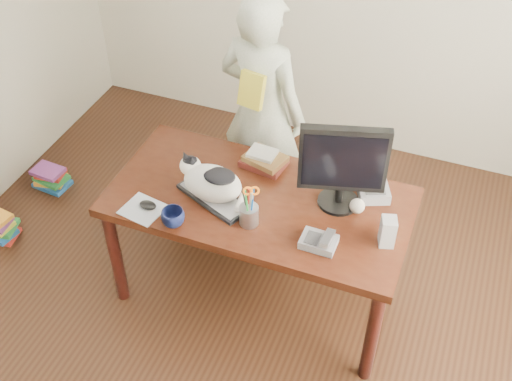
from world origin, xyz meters
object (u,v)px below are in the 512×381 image
object	(u,v)px
cat	(211,181)
speaker	(388,232)
baseball	(357,206)
book_stack	(264,160)
coffee_mug	(173,218)
book_pile_b	(51,178)
phone	(320,241)
mouse	(148,205)
keyboard	(214,197)
pen_cup	(249,213)
desk	(264,209)
person	(262,112)
calculator	(373,188)
monitor	(343,164)

from	to	relation	value
cat	speaker	distance (m)	0.93
baseball	book_stack	world-z (taller)	book_stack
cat	coffee_mug	distance (m)	0.28
coffee_mug	book_pile_b	bearing A→B (deg)	153.61
phone	book_stack	xyz separation A→B (m)	(-0.47, 0.47, 0.01)
mouse	book_stack	world-z (taller)	book_stack
keyboard	pen_cup	distance (m)	0.27
cat	speaker	xyz separation A→B (m)	(0.93, 0.01, -0.04)
keyboard	book_stack	size ratio (longest dim) A/B	1.68
book_pile_b	cat	bearing A→B (deg)	-16.44
desk	person	xyz separation A→B (m)	(-0.25, 0.61, 0.19)
cat	phone	world-z (taller)	cat
book_stack	calculator	size ratio (longest dim) A/B	1.03
desk	cat	distance (m)	0.40
desk	keyboard	xyz separation A→B (m)	(-0.22, -0.17, 0.16)
person	cat	bearing A→B (deg)	101.75
mouse	book_pile_b	distance (m)	1.53
mouse	baseball	bearing A→B (deg)	29.67
mouse	baseball	distance (m)	1.08
baseball	book_pile_b	world-z (taller)	baseball
monitor	phone	world-z (taller)	monitor
mouse	desk	bearing A→B (deg)	44.58
mouse	book_stack	bearing A→B (deg)	60.92
phone	person	size ratio (longest dim) A/B	0.11
coffee_mug	book_pile_b	size ratio (longest dim) A/B	0.46
phone	mouse	bearing A→B (deg)	-174.78
cat	speaker	bearing A→B (deg)	23.90
desk	cat	bearing A→B (deg)	-145.08
phone	calculator	bearing A→B (deg)	73.09
keyboard	person	bearing A→B (deg)	115.00
speaker	book_stack	xyz separation A→B (m)	(-0.77, 0.34, -0.04)
person	mouse	bearing A→B (deg)	85.66
baseball	mouse	bearing A→B (deg)	-160.16
coffee_mug	calculator	size ratio (longest dim) A/B	0.46
keyboard	baseball	distance (m)	0.75
cat	pen_cup	distance (m)	0.28
monitor	pen_cup	distance (m)	0.53
monitor	baseball	distance (m)	0.26
desk	book_pile_b	xyz separation A→B (m)	(-1.72, 0.27, -0.53)
desk	baseball	world-z (taller)	baseball
coffee_mug	calculator	bearing A→B (deg)	34.32
cat	book_stack	distance (m)	0.40
book_pile_b	baseball	bearing A→B (deg)	-6.70
book_pile_b	monitor	bearing A→B (deg)	-6.66
desk	monitor	bearing A→B (deg)	3.44
keyboard	phone	bearing A→B (deg)	12.56
pen_cup	book_pile_b	world-z (taller)	pen_cup
desk	book_stack	size ratio (longest dim) A/B	6.03
monitor	mouse	distance (m)	1.02
keyboard	book_pile_b	xyz separation A→B (m)	(-1.50, 0.44, -0.69)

